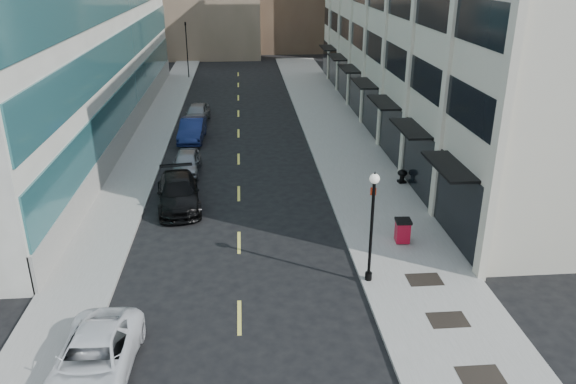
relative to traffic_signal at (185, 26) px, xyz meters
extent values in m
plane|color=black|center=(5.50, -48.00, -5.72)|extent=(160.00, 160.00, 0.00)
cube|color=gray|center=(13.00, -28.00, -5.64)|extent=(5.00, 80.00, 0.15)
cube|color=gray|center=(-1.00, -28.00, -5.64)|extent=(3.00, 80.00, 0.15)
cube|color=#BBB59F|center=(22.50, -21.00, 3.28)|extent=(14.00, 46.00, 18.00)
cube|color=black|center=(15.52, -21.00, -3.72)|extent=(0.18, 46.00, 3.60)
cube|color=black|center=(15.53, -21.00, 0.78)|extent=(0.12, 46.00, 1.80)
cube|color=#BBB59F|center=(15.50, -44.00, 3.28)|extent=(0.35, 0.60, 18.00)
cube|color=#BBB59F|center=(15.50, -38.00, 3.28)|extent=(0.35, 0.60, 18.00)
cube|color=#BBB59F|center=(15.50, -32.00, 3.28)|extent=(0.35, 0.60, 18.00)
cube|color=#BBB59F|center=(15.50, -26.00, 3.28)|extent=(0.35, 0.60, 18.00)
cube|color=#BBB59F|center=(15.50, -20.00, 3.28)|extent=(0.35, 0.60, 18.00)
cube|color=#BBB59F|center=(15.50, -14.00, 3.28)|extent=(0.35, 0.60, 18.00)
cube|color=black|center=(14.85, -41.00, -1.82)|extent=(1.30, 4.00, 0.12)
cube|color=black|center=(14.85, -35.00, -1.82)|extent=(1.30, 4.00, 0.12)
cube|color=black|center=(14.85, -29.00, -1.82)|extent=(1.30, 4.00, 0.12)
cube|color=black|center=(14.85, -23.00, -1.82)|extent=(1.30, 4.00, 0.12)
cube|color=black|center=(14.85, -17.00, -1.82)|extent=(1.30, 4.00, 0.12)
cube|color=black|center=(14.85, -11.00, -1.82)|extent=(1.30, 4.00, 0.12)
cube|color=black|center=(14.85, -5.00, -1.82)|extent=(1.30, 4.00, 0.12)
cube|color=gray|center=(-2.46, -21.00, -4.82)|extent=(0.20, 46.00, 1.80)
cube|color=#2E686C|center=(-2.47, -21.00, -2.72)|extent=(0.14, 45.60, 2.40)
cube|color=#2E686C|center=(-2.47, -21.00, 0.78)|extent=(0.14, 45.60, 2.40)
cube|color=black|center=(13.10, -50.00, -5.56)|extent=(1.40, 1.00, 0.01)
cube|color=black|center=(13.10, -47.00, -5.56)|extent=(1.40, 1.00, 0.01)
cube|color=black|center=(13.10, -44.20, -5.56)|extent=(1.40, 1.00, 0.01)
cube|color=#D8CC4C|center=(5.50, -46.00, -5.71)|extent=(0.15, 2.20, 0.01)
cube|color=#D8CC4C|center=(5.50, -40.00, -5.71)|extent=(0.15, 2.20, 0.01)
cube|color=#D8CC4C|center=(5.50, -34.00, -5.71)|extent=(0.15, 2.20, 0.01)
cube|color=#D8CC4C|center=(5.50, -28.00, -5.71)|extent=(0.15, 2.20, 0.01)
cube|color=#D8CC4C|center=(5.50, -22.00, -5.71)|extent=(0.15, 2.20, 0.01)
cube|color=#D8CC4C|center=(5.50, -16.00, -5.71)|extent=(0.15, 2.20, 0.01)
cube|color=#D8CC4C|center=(5.50, -10.00, -5.71)|extent=(0.15, 2.20, 0.01)
cube|color=#D8CC4C|center=(5.50, -4.00, -5.71)|extent=(0.15, 2.20, 0.01)
cube|color=#D8CC4C|center=(5.50, 2.00, -5.71)|extent=(0.15, 2.20, 0.01)
cylinder|color=black|center=(0.00, 0.00, -2.72)|extent=(0.12, 0.12, 6.00)
imported|color=black|center=(0.00, 0.00, 0.27)|extent=(0.66, 0.66, 1.98)
imported|color=white|center=(0.96, -48.92, -5.00)|extent=(2.54, 5.22, 1.43)
imported|color=black|center=(2.30, -35.50, -4.93)|extent=(2.88, 5.64, 1.57)
imported|color=gray|center=(2.30, -30.41, -5.02)|extent=(1.66, 4.09, 1.39)
imported|color=#141E4D|center=(2.15, -23.50, -4.93)|extent=(1.88, 4.84, 1.57)
imported|color=gray|center=(2.18, -18.53, -4.96)|extent=(2.16, 4.59, 1.52)
cube|color=#A40A21|center=(13.06, -40.87, -5.01)|extent=(0.67, 0.67, 1.01)
cube|color=black|center=(13.06, -40.87, -4.48)|extent=(0.75, 0.75, 0.12)
cylinder|color=black|center=(12.86, -40.53, -5.46)|extent=(0.06, 0.22, 0.22)
cylinder|color=black|center=(13.26, -40.53, -5.46)|extent=(0.06, 0.22, 0.22)
cylinder|color=black|center=(10.80, -44.00, -5.41)|extent=(0.29, 0.29, 0.32)
cylinder|color=black|center=(10.80, -44.00, -3.32)|extent=(0.13, 0.13, 4.13)
sphere|color=silver|center=(10.80, -44.00, -1.12)|extent=(0.40, 0.40, 0.40)
cone|color=black|center=(10.80, -44.00, -0.89)|extent=(0.11, 0.11, 0.16)
cylinder|color=slate|center=(11.90, -39.52, -4.37)|extent=(0.04, 0.04, 2.39)
cube|color=#AA240B|center=(11.90, -39.54, -3.52)|extent=(0.28, 0.11, 0.38)
cube|color=black|center=(15.10, -33.46, -5.51)|extent=(0.49, 0.49, 0.12)
cylinder|color=black|center=(15.10, -33.46, -5.26)|extent=(0.27, 0.27, 0.41)
ellipsoid|color=black|center=(15.10, -33.46, -4.97)|extent=(0.58, 0.58, 0.40)
camera|label=1|loc=(5.86, -63.57, 6.60)|focal=35.00mm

